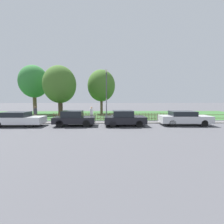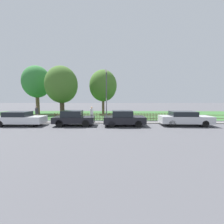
{
  "view_description": "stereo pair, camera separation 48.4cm",
  "coord_description": "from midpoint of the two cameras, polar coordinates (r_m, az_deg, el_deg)",
  "views": [
    {
      "loc": [
        -0.41,
        -14.79,
        2.58
      ],
      "look_at": [
        -0.16,
        0.73,
        1.1
      ],
      "focal_mm": 24.0,
      "sensor_mm": 36.0,
      "label": 1
    },
    {
      "loc": [
        0.08,
        -14.79,
        2.58
      ],
      "look_at": [
        -0.16,
        0.73,
        1.1
      ],
      "focal_mm": 24.0,
      "sensor_mm": 36.0,
      "label": 2
    }
  ],
  "objects": [
    {
      "name": "tree_mid_park",
      "position": [
        24.44,
        -4.65,
        9.94
      ],
      "size": [
        4.39,
        4.39,
        7.04
      ],
      "color": "brown",
      "rests_on": "ground"
    },
    {
      "name": "ground_plane",
      "position": [
        15.02,
        -0.26,
        -4.45
      ],
      "size": [
        120.0,
        120.0,
        0.0
      ],
      "primitive_type": "plane",
      "color": "#4C4C51"
    },
    {
      "name": "street_lamp",
      "position": [
        15.33,
        -3.05,
        8.35
      ],
      "size": [
        0.2,
        0.79,
        5.28
      ],
      "color": "#47474C",
      "rests_on": "ground"
    },
    {
      "name": "tree_behind_motorcycle",
      "position": [
        22.0,
        -19.9,
        9.76
      ],
      "size": [
        4.41,
        4.41,
        6.93
      ],
      "color": "#473828",
      "rests_on": "ground"
    },
    {
      "name": "covered_motorcycle",
      "position": [
        16.02,
        2.29,
        -1.66
      ],
      "size": [
        1.98,
        0.9,
        0.96
      ],
      "rotation": [
        0.0,
        0.0,
        0.05
      ],
      "color": "black",
      "rests_on": "ground"
    },
    {
      "name": "parked_car_black_saloon",
      "position": [
        14.24,
        -15.2,
        -2.29
      ],
      "size": [
        3.77,
        1.77,
        1.4
      ],
      "rotation": [
        0.0,
        0.0,
        0.04
      ],
      "color": "black",
      "rests_on": "ground"
    },
    {
      "name": "tree_nearest_kerb",
      "position": [
        27.05,
        -28.11,
        10.13
      ],
      "size": [
        4.38,
        4.38,
        7.65
      ],
      "color": "brown",
      "rests_on": "ground"
    },
    {
      "name": "park_fence",
      "position": [
        17.02,
        -0.34,
        -1.78
      ],
      "size": [
        41.67,
        0.05,
        0.88
      ],
      "color": "brown",
      "rests_on": "ground"
    },
    {
      "name": "parked_car_silver_hatchback",
      "position": [
        16.17,
        -32.74,
        -2.21
      ],
      "size": [
        4.37,
        1.66,
        1.31
      ],
      "rotation": [
        0.0,
        0.0,
        0.0
      ],
      "color": "silver",
      "rests_on": "ground"
    },
    {
      "name": "pedestrian_by_lamp",
      "position": [
        18.2,
        -27.82,
        -0.35
      ],
      "size": [
        0.47,
        0.47,
        1.67
      ],
      "rotation": [
        0.0,
        0.0,
        5.28
      ],
      "color": "#7F6B51",
      "rests_on": "ground"
    },
    {
      "name": "parked_car_red_compact",
      "position": [
        15.5,
        24.98,
        -2.08
      ],
      "size": [
        4.63,
        1.78,
        1.33
      ],
      "rotation": [
        0.0,
        0.0,
        -0.03
      ],
      "color": "#BCBCC1",
      "rests_on": "ground"
    },
    {
      "name": "kerb_stone",
      "position": [
        15.1,
        -0.26,
        -4.16
      ],
      "size": [
        41.67,
        0.2,
        0.12
      ],
      "primitive_type": "cube",
      "color": "#B2ADA3",
      "rests_on": "ground"
    },
    {
      "name": "pedestrian_near_fence",
      "position": [
        16.19,
        -8.65,
        -0.48
      ],
      "size": [
        0.46,
        0.46,
        1.64
      ],
      "rotation": [
        0.0,
        0.0,
        5.27
      ],
      "color": "slate",
      "rests_on": "ground"
    },
    {
      "name": "grass_strip",
      "position": [
        22.96,
        -0.48,
        -1.0
      ],
      "size": [
        41.67,
        11.88,
        0.01
      ],
      "primitive_type": "cube",
      "color": "#33602D",
      "rests_on": "ground"
    },
    {
      "name": "parked_car_navy_estate",
      "position": [
        13.77,
        3.7,
        -2.37
      ],
      "size": [
        3.8,
        1.83,
        1.42
      ],
      "rotation": [
        0.0,
        0.0,
        0.04
      ],
      "color": "black",
      "rests_on": "ground"
    }
  ]
}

